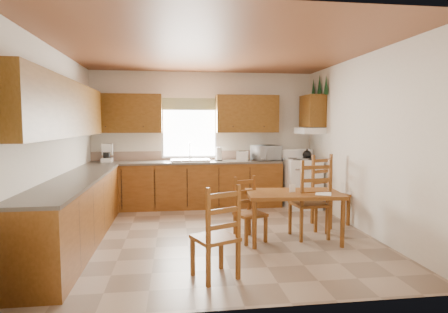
{
  "coord_description": "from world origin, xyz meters",
  "views": [
    {
      "loc": [
        -0.62,
        -5.41,
        1.65
      ],
      "look_at": [
        0.15,
        0.3,
        1.15
      ],
      "focal_mm": 30.0,
      "sensor_mm": 36.0,
      "label": 1
    }
  ],
  "objects": [
    {
      "name": "floor",
      "position": [
        0.0,
        0.0,
        0.0
      ],
      "size": [
        4.5,
        4.5,
        0.0
      ],
      "primitive_type": "plane",
      "color": "gray",
      "rests_on": "ground"
    },
    {
      "name": "ceiling",
      "position": [
        0.0,
        0.0,
        2.7
      ],
      "size": [
        4.5,
        4.5,
        0.0
      ],
      "primitive_type": "plane",
      "color": "brown",
      "rests_on": "floor"
    },
    {
      "name": "wall_left",
      "position": [
        -2.25,
        0.0,
        1.35
      ],
      "size": [
        4.5,
        4.5,
        0.0
      ],
      "primitive_type": "plane",
      "color": "silver",
      "rests_on": "floor"
    },
    {
      "name": "wall_right",
      "position": [
        2.25,
        0.0,
        1.35
      ],
      "size": [
        4.5,
        4.5,
        0.0
      ],
      "primitive_type": "plane",
      "color": "silver",
      "rests_on": "floor"
    },
    {
      "name": "wall_back",
      "position": [
        0.0,
        2.25,
        1.35
      ],
      "size": [
        4.5,
        4.5,
        0.0
      ],
      "primitive_type": "plane",
      "color": "silver",
      "rests_on": "floor"
    },
    {
      "name": "wall_front",
      "position": [
        0.0,
        -2.25,
        1.35
      ],
      "size": [
        4.5,
        4.5,
        0.0
      ],
      "primitive_type": "plane",
      "color": "silver",
      "rests_on": "floor"
    },
    {
      "name": "lower_cab_back",
      "position": [
        -0.38,
        1.95,
        0.44
      ],
      "size": [
        3.75,
        0.6,
        0.88
      ],
      "primitive_type": "cube",
      "color": "brown",
      "rests_on": "floor"
    },
    {
      "name": "lower_cab_left",
      "position": [
        -1.95,
        -0.15,
        0.44
      ],
      "size": [
        0.6,
        3.6,
        0.88
      ],
      "primitive_type": "cube",
      "color": "brown",
      "rests_on": "floor"
    },
    {
      "name": "counter_back",
      "position": [
        -0.38,
        1.95,
        0.9
      ],
      "size": [
        3.75,
        0.63,
        0.04
      ],
      "primitive_type": "cube",
      "color": "#514941",
      "rests_on": "lower_cab_back"
    },
    {
      "name": "counter_left",
      "position": [
        -1.95,
        -0.15,
        0.9
      ],
      "size": [
        0.63,
        3.6,
        0.04
      ],
      "primitive_type": "cube",
      "color": "#514941",
      "rests_on": "lower_cab_left"
    },
    {
      "name": "backsplash",
      "position": [
        -0.38,
        2.24,
        1.01
      ],
      "size": [
        3.75,
        0.01,
        0.18
      ],
      "primitive_type": "cube",
      "color": "gray",
      "rests_on": "counter_back"
    },
    {
      "name": "upper_cab_back_left",
      "position": [
        -1.55,
        2.08,
        1.85
      ],
      "size": [
        1.41,
        0.33,
        0.75
      ],
      "primitive_type": "cube",
      "color": "brown",
      "rests_on": "wall_back"
    },
    {
      "name": "upper_cab_back_right",
      "position": [
        0.86,
        2.08,
        1.85
      ],
      "size": [
        1.25,
        0.33,
        0.75
      ],
      "primitive_type": "cube",
      "color": "brown",
      "rests_on": "wall_back"
    },
    {
      "name": "upper_cab_left",
      "position": [
        -2.08,
        -0.15,
        1.85
      ],
      "size": [
        0.33,
        3.6,
        0.75
      ],
      "primitive_type": "cube",
      "color": "brown",
      "rests_on": "wall_left"
    },
    {
      "name": "upper_cab_stove",
      "position": [
        2.08,
        1.65,
        1.9
      ],
      "size": [
        0.33,
        0.62,
        0.62
      ],
      "primitive_type": "cube",
      "color": "brown",
      "rests_on": "wall_right"
    },
    {
      "name": "range_hood",
      "position": [
        2.03,
        1.65,
        1.52
      ],
      "size": [
        0.44,
        0.62,
        0.12
      ],
      "primitive_type": "cube",
      "color": "silver",
      "rests_on": "wall_right"
    },
    {
      "name": "window_frame",
      "position": [
        -0.3,
        2.22,
        1.55
      ],
      "size": [
        1.13,
        0.02,
        1.18
      ],
      "primitive_type": "cube",
      "color": "silver",
      "rests_on": "wall_back"
    },
    {
      "name": "window_pane",
      "position": [
        -0.3,
        2.21,
        1.55
      ],
      "size": [
        1.05,
        0.01,
        1.1
      ],
      "primitive_type": "cube",
      "color": "white",
      "rests_on": "wall_back"
    },
    {
      "name": "window_valance",
      "position": [
        -0.3,
        2.19,
        2.05
      ],
      "size": [
        1.19,
        0.01,
        0.24
      ],
      "primitive_type": "cube",
      "color": "#405A30",
      "rests_on": "wall_back"
    },
    {
      "name": "sink_basin",
      "position": [
        -0.3,
        1.95,
        0.94
      ],
      "size": [
        0.75,
        0.45,
        0.04
      ],
      "primitive_type": "cube",
      "color": "silver",
      "rests_on": "counter_back"
    },
    {
      "name": "pine_decal_a",
      "position": [
        2.21,
        1.33,
        2.38
      ],
      "size": [
        0.22,
        0.22,
        0.36
      ],
      "primitive_type": "cone",
      "color": "#154220",
      "rests_on": "wall_right"
    },
    {
      "name": "pine_decal_b",
      "position": [
        2.21,
        1.65,
        2.42
      ],
      "size": [
        0.22,
        0.22,
        0.36
      ],
      "primitive_type": "cone",
      "color": "#154220",
      "rests_on": "wall_right"
    },
    {
      "name": "pine_decal_c",
      "position": [
        2.21,
        1.97,
        2.38
      ],
      "size": [
        0.22,
        0.22,
        0.36
      ],
      "primitive_type": "cone",
      "color": "#154220",
      "rests_on": "wall_right"
    },
    {
      "name": "stove",
      "position": [
        1.88,
        1.62,
        0.47
      ],
      "size": [
        0.65,
        0.67,
        0.95
      ],
      "primitive_type": "cube",
      "rotation": [
        0.0,
        0.0,
        -0.02
      ],
      "color": "silver",
      "rests_on": "floor"
    },
    {
      "name": "coffeemaker",
      "position": [
        -1.9,
        1.99,
        1.09
      ],
      "size": [
        0.2,
        0.24,
        0.33
      ],
      "primitive_type": "cube",
      "rotation": [
        0.0,
        0.0,
        -0.01
      ],
      "color": "silver",
      "rests_on": "counter_back"
    },
    {
      "name": "paper_towel",
      "position": [
        0.26,
        1.92,
        1.06
      ],
      "size": [
        0.15,
        0.15,
        0.27
      ],
      "primitive_type": "cylinder",
      "rotation": [
        0.0,
        0.0,
        0.35
      ],
      "color": "white",
      "rests_on": "counter_back"
    },
    {
      "name": "toaster",
      "position": [
        0.74,
        1.92,
        1.01
      ],
      "size": [
        0.26,
        0.21,
        0.19
      ],
      "primitive_type": "cube",
      "rotation": [
        0.0,
        0.0,
        -0.3
      ],
      "color": "silver",
      "rests_on": "counter_back"
    },
    {
      "name": "microwave",
      "position": [
        1.23,
        1.93,
        1.07
      ],
      "size": [
        0.6,
        0.53,
        0.3
      ],
      "primitive_type": "imported",
      "rotation": [
        0.0,
        0.0,
        0.39
      ],
      "color": "silver",
      "rests_on": "counter_back"
    },
    {
      "name": "dining_table",
      "position": [
        1.04,
        -0.41,
        0.35
      ],
      "size": [
        1.36,
        0.85,
        0.7
      ],
      "primitive_type": "cube",
      "rotation": [
        0.0,
        0.0,
        -0.08
      ],
      "color": "brown",
      "rests_on": "floor"
    },
    {
      "name": "chair_near_left",
      "position": [
        -0.19,
        -1.52,
        0.51
      ],
      "size": [
        0.55,
        0.54,
        1.01
      ],
      "primitive_type": "cube",
      "rotation": [
        0.0,
        0.0,
        3.57
      ],
      "color": "brown",
      "rests_on": "floor"
    },
    {
      "name": "chair_near_right",
      "position": [
        1.33,
        -0.27,
        0.57
      ],
      "size": [
        0.52,
        0.5,
        1.14
      ],
      "primitive_type": "cube",
      "rotation": [
        0.0,
        0.0,
        3.23
      ],
      "color": "brown",
      "rests_on": "floor"
    },
    {
      "name": "chair_far_left",
      "position": [
        0.44,
        -0.34,
        0.45
      ],
      "size": [
        0.48,
        0.47,
        0.9
      ],
      "primitive_type": "cube",
      "rotation": [
        0.0,
        0.0,
        0.37
      ],
      "color": "brown",
      "rests_on": "floor"
    },
    {
      "name": "chair_far_right",
      "position": [
        1.92,
        0.35,
        0.57
      ],
      "size": [
        0.62,
        0.61,
        1.13
      ],
      "primitive_type": "cube",
      "rotation": [
        0.0,
        0.0,
        0.42
      ],
      "color": "brown",
      "rests_on": "floor"
    },
    {
      "name": "table_paper",
      "position": [
        1.41,
        -0.57,
        0.7
      ],
      "size": [
        0.3,
        0.34,
        0.0
      ],
      "primitive_type": "cube",
      "rotation": [
        0.0,
        0.0,
        -0.42
      ],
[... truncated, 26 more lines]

